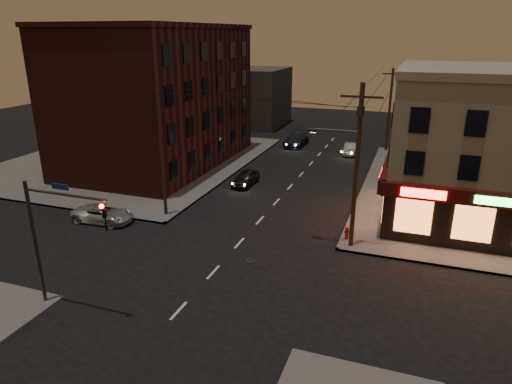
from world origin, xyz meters
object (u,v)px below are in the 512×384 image
at_px(suv_cross, 103,214).
at_px(sedan_near, 246,178).
at_px(sedan_mid, 350,149).
at_px(sedan_far, 296,139).
at_px(fire_hydrant, 347,232).

height_order(suv_cross, sedan_near, sedan_near).
bearing_deg(sedan_mid, sedan_far, 159.35).
height_order(suv_cross, sedan_far, sedan_far).
xyz_separation_m(sedan_mid, sedan_far, (-6.70, 2.02, 0.14)).
bearing_deg(sedan_far, suv_cross, -102.98).
height_order(sedan_near, fire_hydrant, sedan_near).
xyz_separation_m(sedan_near, sedan_mid, (7.02, 14.04, -0.05)).
bearing_deg(sedan_near, sedan_mid, 64.90).
distance_m(sedan_mid, fire_hydrant, 22.78).
distance_m(sedan_near, sedan_far, 16.06).
relative_size(sedan_mid, sedan_far, 0.71).
bearing_deg(fire_hydrant, sedan_mid, 98.13).
distance_m(suv_cross, sedan_mid, 28.66).
bearing_deg(fire_hydrant, sedan_near, 140.27).
xyz_separation_m(suv_cross, sedan_mid, (13.59, 25.23, -0.00)).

